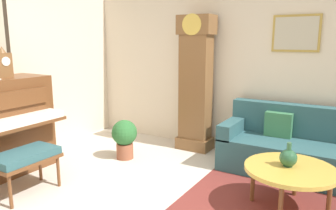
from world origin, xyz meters
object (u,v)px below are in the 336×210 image
Objects in this scene: piano_bench at (25,158)px; coffee_table at (290,170)px; green_jug at (288,158)px; mantel_clock at (3,64)px; potted_plant at (124,136)px; grandfather_clock at (196,87)px; couch at (300,150)px.

piano_bench is 0.80× the size of coffee_table.
coffee_table is 3.67× the size of green_jug.
coffee_table is at bearing 23.54° from piano_bench.
coffee_table is 3.50m from mantel_clock.
mantel_clock reaches higher than coffee_table.
potted_plant is (0.98, 1.09, -1.06)m from mantel_clock.
couch is (1.56, -0.19, -0.65)m from grandfather_clock.
mantel_clock is (-3.27, -0.79, 0.96)m from coffee_table.
coffee_table is (1.63, -1.20, -0.55)m from grandfather_clock.
potted_plant is at bearing 172.48° from coffee_table.
grandfather_clock is at bearing 50.52° from mantel_clock.
mantel_clock reaches higher than couch.
piano_bench is at bearing -99.89° from potted_plant.
piano_bench is 1.43m from potted_plant.
potted_plant is (-2.22, -0.71, 0.01)m from couch.
mantel_clock is at bearing -150.59° from couch.
couch reaches higher than coffee_table.
coffee_table is (0.07, -1.01, 0.10)m from couch.
grandfather_clock is at bearing 173.15° from couch.
grandfather_clock is at bearing 53.53° from potted_plant.
potted_plant is (-0.66, -0.90, -0.64)m from grandfather_clock.
mantel_clock is 3.45m from green_jug.
mantel_clock reaches higher than potted_plant.
potted_plant is at bearing 172.89° from green_jug.
grandfather_clock is 2.61m from mantel_clock.
mantel_clock reaches higher than green_jug.
piano_bench is at bearing -23.53° from mantel_clock.
piano_bench is 1.84× the size of mantel_clock.
mantel_clock is at bearing -129.48° from grandfather_clock.
coffee_table is 1.57× the size of potted_plant.
couch is (2.47, 2.12, -0.09)m from piano_bench.
grandfather_clock reaches higher than green_jug.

